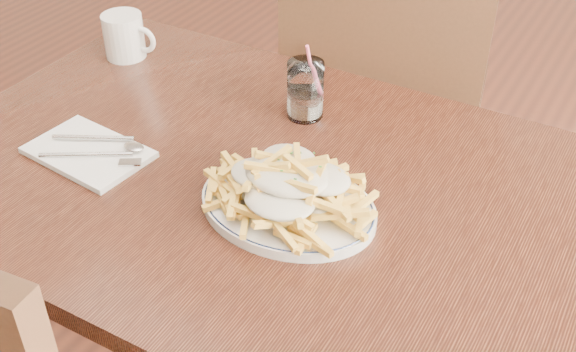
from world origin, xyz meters
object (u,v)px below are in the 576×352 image
Objects in this scene: loaded_fries at (288,180)px; coffee_mug at (125,36)px; table at (262,209)px; chair_far at (385,84)px; fries_plate at (288,206)px; water_glass at (305,93)px.

loaded_fries is 2.44× the size of coffee_mug.
loaded_fries is 0.64m from coffee_mug.
coffee_mug is (-0.48, 0.23, 0.13)m from table.
fries_plate is (0.14, -0.74, 0.18)m from chair_far.
loaded_fries is 0.29m from water_glass.
loaded_fries is 1.97× the size of water_glass.
loaded_fries and coffee_mug have the same top height.
water_glass is 0.46m from coffee_mug.
coffee_mug is at bearing -134.22° from chair_far.
fries_plate is at bearing 153.43° from loaded_fries.
chair_far is (-0.05, 0.67, -0.09)m from table.
coffee_mug is at bearing 153.15° from fries_plate.
fries_plate reaches higher than table.
water_glass is 1.24× the size of coffee_mug.
table is 7.87× the size of water_glass.
table is 0.24m from water_glass.
table is at bearing -86.08° from chair_far.
loaded_fries is at bearing -66.68° from water_glass.
coffee_mug is at bearing 154.87° from table.
table is 9.76× the size of coffee_mug.
chair_far is at bearing 100.53° from fries_plate.
water_glass is at bearing -2.64° from coffee_mug.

